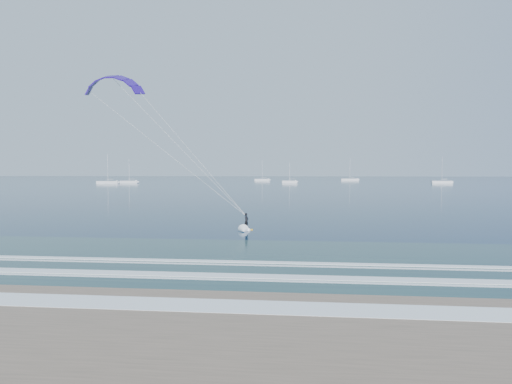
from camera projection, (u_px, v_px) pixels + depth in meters
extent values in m
plane|color=#072943|center=(265.00, 306.00, 20.46)|extent=(900.00, 900.00, 0.00)
cube|color=#1E423F|center=(276.00, 268.00, 28.40)|extent=(600.00, 22.00, 0.03)
cube|color=white|center=(268.00, 296.00, 21.95)|extent=(600.00, 0.90, 0.07)
cube|color=white|center=(273.00, 277.00, 25.92)|extent=(600.00, 1.10, 0.07)
cube|color=white|center=(278.00, 263.00, 29.89)|extent=(600.00, 0.70, 0.07)
cube|color=white|center=(264.00, 307.00, 19.95)|extent=(600.00, 2.00, 0.02)
cube|color=#F2AA1C|center=(246.00, 229.00, 46.79)|extent=(1.34, 0.43, 0.08)
imported|color=black|center=(246.00, 221.00, 46.75)|extent=(0.59, 0.70, 1.65)
cone|color=white|center=(243.00, 231.00, 45.52)|extent=(1.31, 1.74, 1.10)
cube|color=silver|center=(108.00, 182.00, 209.82)|extent=(10.18, 2.40, 1.20)
cylinder|color=silver|center=(108.00, 168.00, 209.50)|extent=(0.18, 0.18, 12.45)
cylinder|color=silver|center=(110.00, 179.00, 209.63)|extent=(2.60, 0.12, 0.12)
cube|color=silver|center=(129.00, 182.00, 216.13)|extent=(8.32, 2.40, 1.20)
cylinder|color=silver|center=(129.00, 170.00, 215.85)|extent=(0.18, 0.18, 10.28)
cylinder|color=silver|center=(132.00, 179.00, 215.93)|extent=(2.60, 0.12, 0.12)
cube|color=silver|center=(262.00, 180.00, 262.66)|extent=(8.60, 2.40, 1.20)
cylinder|color=silver|center=(262.00, 170.00, 262.38)|extent=(0.18, 0.18, 10.41)
cylinder|color=silver|center=(264.00, 178.00, 262.46)|extent=(2.60, 0.12, 0.12)
cube|color=silver|center=(290.00, 182.00, 218.12)|extent=(7.01, 2.40, 1.20)
cylinder|color=silver|center=(290.00, 171.00, 217.88)|extent=(0.18, 0.18, 8.76)
cylinder|color=silver|center=(292.00, 179.00, 217.93)|extent=(2.60, 0.12, 0.12)
cube|color=silver|center=(350.00, 180.00, 271.11)|extent=(10.15, 2.40, 1.20)
cylinder|color=silver|center=(350.00, 168.00, 270.78)|extent=(0.18, 0.18, 12.41)
cylinder|color=silver|center=(352.00, 177.00, 270.91)|extent=(2.60, 0.12, 0.12)
cube|color=silver|center=(442.00, 182.00, 213.88)|extent=(9.33, 2.40, 1.20)
cylinder|color=silver|center=(442.00, 169.00, 213.58)|extent=(0.18, 0.18, 11.45)
cylinder|color=silver|center=(444.00, 179.00, 213.68)|extent=(2.60, 0.12, 0.12)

